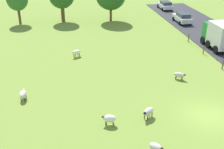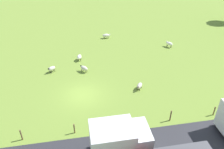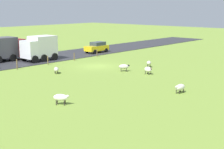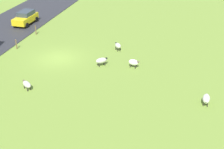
{
  "view_description": "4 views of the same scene",
  "coord_description": "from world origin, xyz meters",
  "px_view_note": "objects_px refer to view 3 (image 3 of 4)",
  "views": [
    {
      "loc": [
        -10.08,
        -16.55,
        12.16
      ],
      "look_at": [
        -6.47,
        6.36,
        0.96
      ],
      "focal_mm": 45.0,
      "sensor_mm": 36.0,
      "label": 1
    },
    {
      "loc": [
        19.62,
        -0.24,
        15.25
      ],
      "look_at": [
        -1.94,
        3.53,
        0.98
      ],
      "focal_mm": 36.42,
      "sensor_mm": 36.0,
      "label": 2
    },
    {
      "loc": [
        -28.02,
        28.86,
        7.13
      ],
      "look_at": [
        -6.06,
        4.08,
        0.38
      ],
      "focal_mm": 53.63,
      "sensor_mm": 36.0,
      "label": 3
    },
    {
      "loc": [
        -12.56,
        25.95,
        13.28
      ],
      "look_at": [
        -6.35,
        2.98,
        0.57
      ],
      "focal_mm": 49.98,
      "sensor_mm": 36.0,
      "label": 4
    }
  ],
  "objects_px": {
    "sheep_5": "(56,69)",
    "car_2": "(97,47)",
    "truck_2": "(5,48)",
    "sheep_1": "(124,67)",
    "sheep_3": "(180,87)",
    "sheep_0": "(61,98)",
    "truck_0": "(39,48)",
    "sheep_4": "(148,69)",
    "sheep_2": "(149,63)"
  },
  "relations": [
    {
      "from": "sheep_3",
      "to": "car_2",
      "type": "bearing_deg",
      "value": -30.5
    },
    {
      "from": "sheep_0",
      "to": "truck_0",
      "type": "relative_size",
      "value": 0.27
    },
    {
      "from": "sheep_1",
      "to": "sheep_2",
      "type": "distance_m",
      "value": 4.0
    },
    {
      "from": "sheep_3",
      "to": "sheep_4",
      "type": "bearing_deg",
      "value": -35.38
    },
    {
      "from": "sheep_4",
      "to": "truck_2",
      "type": "height_order",
      "value": "truck_2"
    },
    {
      "from": "truck_2",
      "to": "car_2",
      "type": "distance_m",
      "value": 14.38
    },
    {
      "from": "sheep_0",
      "to": "car_2",
      "type": "bearing_deg",
      "value": -51.29
    },
    {
      "from": "sheep_2",
      "to": "sheep_3",
      "type": "relative_size",
      "value": 0.81
    },
    {
      "from": "sheep_0",
      "to": "truck_0",
      "type": "bearing_deg",
      "value": -32.37
    },
    {
      "from": "sheep_1",
      "to": "sheep_3",
      "type": "relative_size",
      "value": 0.9
    },
    {
      "from": "sheep_2",
      "to": "truck_0",
      "type": "xyz_separation_m",
      "value": [
        13.67,
        5.73,
        1.26
      ]
    },
    {
      "from": "sheep_1",
      "to": "sheep_2",
      "type": "relative_size",
      "value": 1.11
    },
    {
      "from": "sheep_2",
      "to": "sheep_3",
      "type": "bearing_deg",
      "value": 137.64
    },
    {
      "from": "sheep_3",
      "to": "car_2",
      "type": "height_order",
      "value": "car_2"
    },
    {
      "from": "sheep_0",
      "to": "truck_2",
      "type": "relative_size",
      "value": 0.24
    },
    {
      "from": "sheep_2",
      "to": "car_2",
      "type": "height_order",
      "value": "car_2"
    },
    {
      "from": "sheep_1",
      "to": "truck_0",
      "type": "relative_size",
      "value": 0.27
    },
    {
      "from": "sheep_4",
      "to": "sheep_0",
      "type": "bearing_deg",
      "value": 97.52
    },
    {
      "from": "sheep_2",
      "to": "truck_2",
      "type": "xyz_separation_m",
      "value": [
        16.98,
        8.88,
        1.22
      ]
    },
    {
      "from": "sheep_0",
      "to": "sheep_4",
      "type": "relative_size",
      "value": 1.08
    },
    {
      "from": "sheep_0",
      "to": "sheep_4",
      "type": "distance_m",
      "value": 13.64
    },
    {
      "from": "truck_2",
      "to": "sheep_3",
      "type": "bearing_deg",
      "value": -178.54
    },
    {
      "from": "sheep_3",
      "to": "truck_2",
      "type": "distance_m",
      "value": 26.03
    },
    {
      "from": "sheep_5",
      "to": "car_2",
      "type": "height_order",
      "value": "car_2"
    },
    {
      "from": "sheep_1",
      "to": "sheep_0",
      "type": "bearing_deg",
      "value": 110.13
    },
    {
      "from": "sheep_4",
      "to": "truck_0",
      "type": "xyz_separation_m",
      "value": [
        16.08,
        2.2,
        1.26
      ]
    },
    {
      "from": "sheep_2",
      "to": "car_2",
      "type": "xyz_separation_m",
      "value": [
        13.52,
        -5.06,
        0.38
      ]
    },
    {
      "from": "truck_0",
      "to": "sheep_1",
      "type": "bearing_deg",
      "value": -172.25
    },
    {
      "from": "sheep_4",
      "to": "sheep_5",
      "type": "xyz_separation_m",
      "value": [
        7.71,
        6.22,
        -0.07
      ]
    },
    {
      "from": "sheep_0",
      "to": "sheep_3",
      "type": "height_order",
      "value": "sheep_0"
    },
    {
      "from": "sheep_3",
      "to": "truck_0",
      "type": "xyz_separation_m",
      "value": [
        22.68,
        -2.49,
        1.3
      ]
    },
    {
      "from": "sheep_1",
      "to": "car_2",
      "type": "bearing_deg",
      "value": -34.89
    },
    {
      "from": "car_2",
      "to": "truck_0",
      "type": "bearing_deg",
      "value": 89.21
    },
    {
      "from": "sheep_3",
      "to": "car_2",
      "type": "relative_size",
      "value": 0.33
    },
    {
      "from": "sheep_5",
      "to": "car_2",
      "type": "xyz_separation_m",
      "value": [
        8.22,
        -14.81,
        0.45
      ]
    },
    {
      "from": "sheep_0",
      "to": "sheep_3",
      "type": "relative_size",
      "value": 0.92
    },
    {
      "from": "sheep_0",
      "to": "truck_0",
      "type": "distance_m",
      "value": 21.19
    },
    {
      "from": "sheep_0",
      "to": "sheep_1",
      "type": "distance_m",
      "value": 13.96
    },
    {
      "from": "sheep_1",
      "to": "sheep_3",
      "type": "height_order",
      "value": "sheep_1"
    },
    {
      "from": "sheep_4",
      "to": "sheep_5",
      "type": "relative_size",
      "value": 0.96
    },
    {
      "from": "sheep_2",
      "to": "sheep_3",
      "type": "xyz_separation_m",
      "value": [
        -9.01,
        8.22,
        -0.04
      ]
    },
    {
      "from": "truck_2",
      "to": "car_2",
      "type": "bearing_deg",
      "value": -103.94
    },
    {
      "from": "sheep_3",
      "to": "sheep_5",
      "type": "xyz_separation_m",
      "value": [
        14.31,
        1.54,
        -0.03
      ]
    },
    {
      "from": "truck_2",
      "to": "car_2",
      "type": "xyz_separation_m",
      "value": [
        -3.46,
        -13.93,
        -0.85
      ]
    },
    {
      "from": "sheep_2",
      "to": "sheep_5",
      "type": "xyz_separation_m",
      "value": [
        5.3,
        9.75,
        -0.07
      ]
    },
    {
      "from": "sheep_0",
      "to": "sheep_5",
      "type": "xyz_separation_m",
      "value": [
        9.49,
        -7.3,
        -0.1
      ]
    },
    {
      "from": "sheep_1",
      "to": "truck_2",
      "type": "xyz_separation_m",
      "value": [
        16.37,
        4.93,
        1.21
      ]
    },
    {
      "from": "sheep_3",
      "to": "sheep_4",
      "type": "distance_m",
      "value": 8.1
    },
    {
      "from": "sheep_2",
      "to": "truck_0",
      "type": "relative_size",
      "value": 0.24
    },
    {
      "from": "sheep_5",
      "to": "car_2",
      "type": "relative_size",
      "value": 0.29
    }
  ]
}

